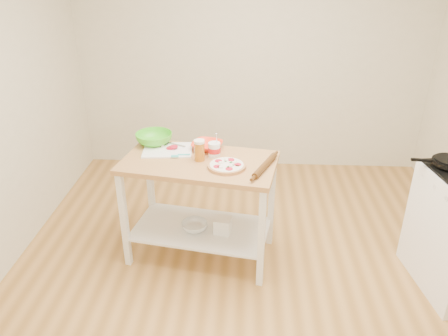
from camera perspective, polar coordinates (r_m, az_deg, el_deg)
room_shell at (r=2.89m, az=4.06°, el=5.44°), size 4.04×4.54×2.74m
prep_island at (r=3.57m, az=-3.17°, el=-2.61°), size 1.31×0.86×0.90m
pizza at (r=3.33m, az=0.35°, el=0.32°), size 0.30×0.30×0.05m
cutting_board at (r=3.65m, az=-7.40°, el=2.39°), size 0.42×0.33×0.04m
spatula at (r=3.52m, az=-5.81°, el=1.67°), size 0.15×0.06×0.01m
knife at (r=3.76m, az=-7.34°, el=3.29°), size 0.25×0.13×0.01m
orange_bowl at (r=3.64m, az=-2.23°, el=2.93°), size 0.31×0.31×0.06m
green_bowl at (r=3.78m, az=-9.12°, el=3.82°), size 0.37×0.37×0.10m
beer_pint at (r=3.42m, az=-3.23°, el=2.33°), size 0.09×0.09×0.17m
yogurt_tub at (r=3.49m, az=-1.27°, el=2.41°), size 0.10×0.10×0.21m
rolling_pin at (r=3.33m, az=5.35°, el=0.31°), size 0.20×0.39×0.05m
shelf_glass_bowl at (r=3.74m, az=-3.87°, el=-7.59°), size 0.24×0.24×0.07m
shelf_bin at (r=3.68m, az=-0.16°, el=-7.48°), size 0.15×0.15×0.13m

